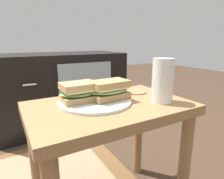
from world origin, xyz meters
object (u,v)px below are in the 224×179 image
at_px(sandwich_front, 79,92).
at_px(coaster, 136,92).
at_px(sandwich_back, 109,90).
at_px(beer_glass, 163,82).
at_px(plate, 95,101).
at_px(tv_cabinet, 62,90).

relative_size(sandwich_front, coaster, 1.58).
relative_size(sandwich_back, beer_glass, 0.97).
bearing_deg(coaster, plate, -170.02).
xyz_separation_m(sandwich_back, coaster, (0.16, 0.05, -0.04)).
relative_size(plate, sandwich_front, 2.01).
bearing_deg(sandwich_front, beer_glass, -25.07).
bearing_deg(sandwich_back, plate, 165.01).
relative_size(tv_cabinet, sandwich_front, 7.42).
height_order(sandwich_front, sandwich_back, sandwich_back).
bearing_deg(plate, coaster, 9.98).
bearing_deg(tv_cabinet, sandwich_back, -94.76).
distance_m(sandwich_front, coaster, 0.27).
bearing_deg(tv_cabinet, beer_glass, -85.27).
bearing_deg(tv_cabinet, plate, -98.07).
distance_m(plate, coaster, 0.22).
bearing_deg(coaster, beer_glass, -89.65).
bearing_deg(plate, sandwich_front, 165.01).
relative_size(sandwich_front, beer_glass, 0.82).
height_order(tv_cabinet, beer_glass, beer_glass).
xyz_separation_m(plate, sandwich_back, (0.05, -0.01, 0.04)).
height_order(sandwich_back, coaster, sandwich_back).
relative_size(tv_cabinet, sandwich_back, 6.29).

